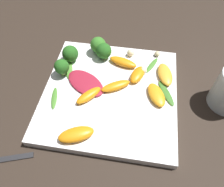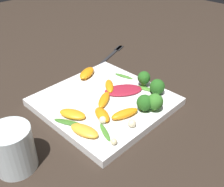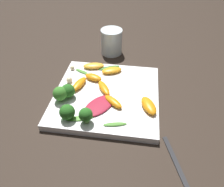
% 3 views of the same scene
% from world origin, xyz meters
% --- Properties ---
extents(ground_plane, '(2.40, 2.40, 0.00)m').
position_xyz_m(ground_plane, '(0.00, 0.00, 0.00)').
color(ground_plane, '#2D231C').
extents(plate, '(0.31, 0.31, 0.02)m').
position_xyz_m(plate, '(0.00, 0.00, 0.01)').
color(plate, white).
rests_on(plate, ground_plane).
extents(drinking_glass, '(0.08, 0.08, 0.10)m').
position_xyz_m(drinking_glass, '(-0.02, 0.27, 0.05)').
color(drinking_glass, silver).
rests_on(drinking_glass, ground_plane).
extents(fork, '(0.08, 0.19, 0.01)m').
position_xyz_m(fork, '(0.21, -0.24, 0.00)').
color(fork, '#262628').
rests_on(fork, ground_plane).
extents(radicchio_leaf_0, '(0.11, 0.12, 0.01)m').
position_xyz_m(radicchio_leaf_0, '(-0.01, -0.06, 0.02)').
color(radicchio_leaf_0, maroon).
rests_on(radicchio_leaf_0, plate).
extents(orange_segment_0, '(0.04, 0.08, 0.02)m').
position_xyz_m(orange_segment_0, '(-0.09, 0.02, 0.03)').
color(orange_segment_0, orange).
rests_on(orange_segment_0, plate).
extents(orange_segment_1, '(0.06, 0.05, 0.02)m').
position_xyz_m(orange_segment_1, '(-0.05, 0.06, 0.03)').
color(orange_segment_1, orange).
rests_on(orange_segment_1, plate).
extents(orange_segment_2, '(0.07, 0.06, 0.02)m').
position_xyz_m(orange_segment_2, '(-0.00, 0.11, 0.03)').
color(orange_segment_2, orange).
rests_on(orange_segment_2, plate).
extents(orange_segment_3, '(0.06, 0.07, 0.02)m').
position_xyz_m(orange_segment_3, '(-0.01, 0.01, 0.03)').
color(orange_segment_3, orange).
rests_on(orange_segment_3, plate).
extents(orange_segment_4, '(0.06, 0.08, 0.02)m').
position_xyz_m(orange_segment_4, '(0.13, -0.05, 0.03)').
color(orange_segment_4, orange).
rests_on(orange_segment_4, plate).
extents(orange_segment_5, '(0.07, 0.06, 0.02)m').
position_xyz_m(orange_segment_5, '(0.03, -0.04, 0.03)').
color(orange_segment_5, orange).
rests_on(orange_segment_5, plate).
extents(orange_segment_6, '(0.08, 0.05, 0.02)m').
position_xyz_m(orange_segment_6, '(-0.07, 0.12, 0.03)').
color(orange_segment_6, '#FCAD33').
rests_on(orange_segment_6, plate).
extents(broccoli_floret_0, '(0.04, 0.04, 0.05)m').
position_xyz_m(broccoli_floret_0, '(-0.03, -0.12, 0.05)').
color(broccoli_floret_0, '#7A9E51').
rests_on(broccoli_floret_0, plate).
extents(broccoli_floret_1, '(0.04, 0.04, 0.05)m').
position_xyz_m(broccoli_floret_1, '(-0.12, -0.05, 0.05)').
color(broccoli_floret_1, '#84AD5B').
rests_on(broccoli_floret_1, plate).
extents(broccoli_floret_2, '(0.04, 0.04, 0.04)m').
position_xyz_m(broccoli_floret_2, '(-0.08, -0.12, 0.04)').
color(broccoli_floret_2, '#84AD5B').
rests_on(broccoli_floret_2, plate).
extents(broccoli_floret_3, '(0.04, 0.04, 0.04)m').
position_xyz_m(broccoli_floret_3, '(-0.11, -0.03, 0.04)').
color(broccoli_floret_3, '#7A9E51').
rests_on(broccoli_floret_3, plate).
extents(arugula_sprig_0, '(0.07, 0.05, 0.01)m').
position_xyz_m(arugula_sprig_0, '(-0.01, 0.13, 0.02)').
color(arugula_sprig_0, '#3D7528').
rests_on(arugula_sprig_0, plate).
extents(arugula_sprig_1, '(0.06, 0.03, 0.00)m').
position_xyz_m(arugula_sprig_1, '(0.04, -0.12, 0.02)').
color(arugula_sprig_1, '#47842D').
rests_on(arugula_sprig_1, plate).
extents(arugula_sprig_2, '(0.06, 0.04, 0.00)m').
position_xyz_m(arugula_sprig_2, '(-0.10, 0.09, 0.02)').
color(arugula_sprig_2, '#47842D').
rests_on(arugula_sprig_2, plate).
extents(arugula_sprig_3, '(0.07, 0.04, 0.00)m').
position_xyz_m(arugula_sprig_3, '(-0.05, -0.11, 0.02)').
color(arugula_sprig_3, '#518E33').
rests_on(arugula_sprig_3, plate).
extents(macadamia_nut_0, '(0.02, 0.02, 0.02)m').
position_xyz_m(macadamia_nut_0, '(-0.13, 0.03, 0.03)').
color(macadamia_nut_0, beige).
rests_on(macadamia_nut_0, plate).
extents(macadamia_nut_1, '(0.01, 0.01, 0.01)m').
position_xyz_m(macadamia_nut_1, '(-0.14, 0.10, 0.03)').
color(macadamia_nut_1, beige).
rests_on(macadamia_nut_1, plate).
extents(macadamia_nut_2, '(0.02, 0.02, 0.02)m').
position_xyz_m(macadamia_nut_2, '(-0.07, 0.07, 0.03)').
color(macadamia_nut_2, beige).
rests_on(macadamia_nut_2, plate).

